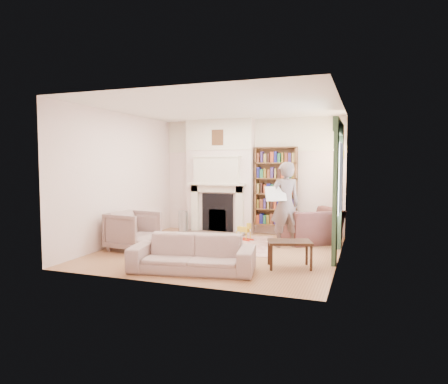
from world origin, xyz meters
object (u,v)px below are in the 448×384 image
at_px(armchair_reading, 311,226).
at_px(paraffin_heater, 183,222).
at_px(coffee_table, 290,254).
at_px(armchair_left, 133,231).
at_px(sofa, 193,254).
at_px(rocking_horse, 243,231).
at_px(bookcase, 276,186).
at_px(man_reading, 285,205).

relative_size(armchair_reading, paraffin_heater, 2.10).
bearing_deg(paraffin_heater, coffee_table, -37.98).
bearing_deg(coffee_table, armchair_reading, 70.20).
distance_m(armchair_left, sofa, 2.05).
bearing_deg(rocking_horse, coffee_table, -32.36).
height_order(bookcase, man_reading, bookcase).
xyz_separation_m(sofa, man_reading, (1.03, 2.34, 0.59)).
height_order(sofa, rocking_horse, sofa).
distance_m(man_reading, rocking_horse, 1.28).
distance_m(man_reading, coffee_table, 1.78).
distance_m(sofa, paraffin_heater, 3.57).
relative_size(sofa, rocking_horse, 4.31).
bearing_deg(man_reading, rocking_horse, -55.18).
relative_size(bookcase, coffee_table, 2.64).
height_order(paraffin_heater, rocking_horse, paraffin_heater).
relative_size(bookcase, man_reading, 1.05).
bearing_deg(sofa, bookcase, 71.47).
relative_size(armchair_reading, rocking_horse, 2.52).
height_order(armchair_reading, coffee_table, armchair_reading).
bearing_deg(coffee_table, sofa, -170.84).
height_order(armchair_left, man_reading, man_reading).
xyz_separation_m(armchair_left, coffee_table, (3.18, -0.30, -0.16)).
distance_m(sofa, rocking_horse, 2.74).
bearing_deg(bookcase, armchair_left, -131.55).
bearing_deg(paraffin_heater, armchair_reading, -3.82).
relative_size(coffee_table, rocking_horse, 1.53).
bearing_deg(rocking_horse, paraffin_heater, -171.18).
bearing_deg(armchair_reading, man_reading, 17.52).
height_order(man_reading, paraffin_heater, man_reading).
bearing_deg(rocking_horse, sofa, -67.77).
relative_size(sofa, paraffin_heater, 3.58).
relative_size(armchair_reading, man_reading, 0.66).
bearing_deg(armchair_reading, paraffin_heater, -39.43).
bearing_deg(man_reading, armchair_left, -8.56).
bearing_deg(armchair_left, armchair_reading, -51.44).
height_order(armchair_reading, man_reading, man_reading).
bearing_deg(man_reading, paraffin_heater, -50.40).
xyz_separation_m(armchair_reading, coffee_table, (-0.05, -2.20, -0.15)).
xyz_separation_m(sofa, coffee_table, (1.42, 0.74, -0.06)).
relative_size(coffee_table, paraffin_heater, 1.27).
height_order(bookcase, coffee_table, bookcase).
bearing_deg(man_reading, armchair_reading, -160.55).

